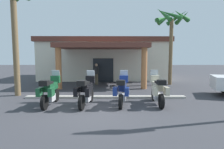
{
  "coord_description": "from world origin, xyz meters",
  "views": [
    {
      "loc": [
        0.79,
        -8.0,
        2.34
      ],
      "look_at": [
        0.84,
        3.44,
        1.2
      ],
      "focal_mm": 30.32,
      "sensor_mm": 36.0,
      "label": 1
    }
  ],
  "objects_px": {
    "motorcycle_black": "(85,91)",
    "motorcycle_blue": "(121,90)",
    "motorcycle_green": "(49,91)",
    "palm_tree_near_portico": "(170,25)",
    "motel_building": "(103,58)",
    "motorcycle_cream": "(157,90)",
    "pedestrian": "(95,72)",
    "palm_tree_roadside": "(13,14)"
  },
  "relations": [
    {
      "from": "motorcycle_black",
      "to": "pedestrian",
      "type": "relative_size",
      "value": 1.29
    },
    {
      "from": "motorcycle_black",
      "to": "palm_tree_near_portico",
      "type": "bearing_deg",
      "value": -33.9
    },
    {
      "from": "palm_tree_near_portico",
      "to": "pedestrian",
      "type": "bearing_deg",
      "value": -179.86
    },
    {
      "from": "motorcycle_cream",
      "to": "pedestrian",
      "type": "xyz_separation_m",
      "value": [
        -3.46,
        6.33,
        0.29
      ]
    },
    {
      "from": "motel_building",
      "to": "motorcycle_green",
      "type": "relative_size",
      "value": 5.72
    },
    {
      "from": "motorcycle_black",
      "to": "motorcycle_cream",
      "type": "height_order",
      "value": "same"
    },
    {
      "from": "motel_building",
      "to": "palm_tree_near_portico",
      "type": "xyz_separation_m",
      "value": [
        5.54,
        -4.91,
        2.73
      ]
    },
    {
      "from": "motel_building",
      "to": "motorcycle_cream",
      "type": "bearing_deg",
      "value": -75.76
    },
    {
      "from": "motorcycle_green",
      "to": "palm_tree_roadside",
      "type": "bearing_deg",
      "value": 51.34
    },
    {
      "from": "motorcycle_cream",
      "to": "pedestrian",
      "type": "height_order",
      "value": "pedestrian"
    },
    {
      "from": "motorcycle_green",
      "to": "motorcycle_black",
      "type": "relative_size",
      "value": 1.0
    },
    {
      "from": "motorcycle_black",
      "to": "palm_tree_roadside",
      "type": "xyz_separation_m",
      "value": [
        -4.37,
        2.29,
        4.02
      ]
    },
    {
      "from": "pedestrian",
      "to": "palm_tree_roadside",
      "type": "height_order",
      "value": "palm_tree_roadside"
    },
    {
      "from": "motorcycle_green",
      "to": "palm_tree_near_portico",
      "type": "relative_size",
      "value": 0.36
    },
    {
      "from": "motorcycle_blue",
      "to": "palm_tree_roadside",
      "type": "height_order",
      "value": "palm_tree_roadside"
    },
    {
      "from": "motorcycle_blue",
      "to": "motorcycle_cream",
      "type": "relative_size",
      "value": 1.0
    },
    {
      "from": "motel_building",
      "to": "palm_tree_roadside",
      "type": "bearing_deg",
      "value": -118.04
    },
    {
      "from": "motorcycle_blue",
      "to": "pedestrian",
      "type": "xyz_separation_m",
      "value": [
        -1.76,
        6.39,
        0.29
      ]
    },
    {
      "from": "motorcycle_black",
      "to": "motorcycle_cream",
      "type": "bearing_deg",
      "value": -78.01
    },
    {
      "from": "pedestrian",
      "to": "palm_tree_roadside",
      "type": "relative_size",
      "value": 0.26
    },
    {
      "from": "motorcycle_black",
      "to": "palm_tree_near_portico",
      "type": "xyz_separation_m",
      "value": [
        5.91,
        6.57,
        4.1
      ]
    },
    {
      "from": "motorcycle_green",
      "to": "palm_tree_roadside",
      "type": "height_order",
      "value": "palm_tree_roadside"
    },
    {
      "from": "motel_building",
      "to": "motorcycle_black",
      "type": "bearing_deg",
      "value": -92.64
    },
    {
      "from": "motorcycle_cream",
      "to": "palm_tree_near_portico",
      "type": "height_order",
      "value": "palm_tree_near_portico"
    },
    {
      "from": "motorcycle_green",
      "to": "palm_tree_near_portico",
      "type": "bearing_deg",
      "value": -47.79
    },
    {
      "from": "motorcycle_green",
      "to": "pedestrian",
      "type": "relative_size",
      "value": 1.3
    },
    {
      "from": "pedestrian",
      "to": "motorcycle_cream",
      "type": "bearing_deg",
      "value": -113.34
    },
    {
      "from": "palm_tree_near_portico",
      "to": "motorcycle_black",
      "type": "bearing_deg",
      "value": -131.97
    },
    {
      "from": "motorcycle_green",
      "to": "motorcycle_black",
      "type": "xyz_separation_m",
      "value": [
        1.7,
        -0.03,
        0.0
      ]
    },
    {
      "from": "palm_tree_near_portico",
      "to": "palm_tree_roadside",
      "type": "height_order",
      "value": "palm_tree_roadside"
    },
    {
      "from": "motel_building",
      "to": "pedestrian",
      "type": "height_order",
      "value": "motel_building"
    },
    {
      "from": "motorcycle_blue",
      "to": "pedestrian",
      "type": "bearing_deg",
      "value": 23.85
    },
    {
      "from": "pedestrian",
      "to": "motorcycle_black",
      "type": "bearing_deg",
      "value": -141.44
    },
    {
      "from": "motorcycle_green",
      "to": "palm_tree_roadside",
      "type": "xyz_separation_m",
      "value": [
        -2.67,
        2.26,
        4.02
      ]
    },
    {
      "from": "motorcycle_green",
      "to": "pedestrian",
      "type": "xyz_separation_m",
      "value": [
        1.63,
        6.53,
        0.29
      ]
    },
    {
      "from": "motel_building",
      "to": "motorcycle_black",
      "type": "height_order",
      "value": "motel_building"
    },
    {
      "from": "motorcycle_cream",
      "to": "palm_tree_near_portico",
      "type": "bearing_deg",
      "value": -21.09
    },
    {
      "from": "pedestrian",
      "to": "motel_building",
      "type": "bearing_deg",
      "value": 32.94
    },
    {
      "from": "motorcycle_black",
      "to": "motorcycle_blue",
      "type": "height_order",
      "value": "same"
    },
    {
      "from": "pedestrian",
      "to": "palm_tree_roadside",
      "type": "xyz_separation_m",
      "value": [
        -4.3,
        -4.27,
        3.73
      ]
    },
    {
      "from": "palm_tree_near_portico",
      "to": "motel_building",
      "type": "bearing_deg",
      "value": 138.43
    },
    {
      "from": "motorcycle_blue",
      "to": "pedestrian",
      "type": "relative_size",
      "value": 1.29
    }
  ]
}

